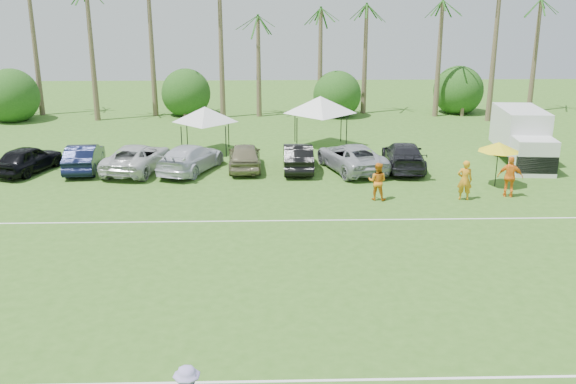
{
  "coord_description": "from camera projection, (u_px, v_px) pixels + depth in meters",
  "views": [
    {
      "loc": [
        0.66,
        -12.17,
        9.54
      ],
      "look_at": [
        1.39,
        13.07,
        1.6
      ],
      "focal_mm": 40.0,
      "sensor_mm": 36.0,
      "label": 1
    }
  ],
  "objects": [
    {
      "name": "field_lines",
      "position": [
        252.0,
        280.0,
        22.08
      ],
      "size": [
        80.0,
        12.1,
        0.01
      ],
      "color": "white",
      "rests_on": "ground"
    },
    {
      "name": "palm_tree_1",
      "position": [
        32.0,
        8.0,
        47.71
      ],
      "size": [
        2.4,
        2.4,
        9.9
      ],
      "color": "brown",
      "rests_on": "ground"
    },
    {
      "name": "palm_tree_4",
      "position": [
        207.0,
        19.0,
        48.33
      ],
      "size": [
        2.4,
        2.4,
        8.9
      ],
      "color": "brown",
      "rests_on": "ground"
    },
    {
      "name": "palm_tree_5",
      "position": [
        260.0,
        7.0,
        48.18
      ],
      "size": [
        2.4,
        2.4,
        9.9
      ],
      "color": "brown",
      "rests_on": "ground"
    },
    {
      "name": "palm_tree_8",
      "position": [
        431.0,
        19.0,
        48.8
      ],
      "size": [
        2.4,
        2.4,
        8.9
      ],
      "color": "brown",
      "rests_on": "ground"
    },
    {
      "name": "palm_tree_9",
      "position": [
        497.0,
        7.0,
        48.68
      ],
      "size": [
        2.4,
        2.4,
        9.9
      ],
      "color": "brown",
      "rests_on": "ground"
    },
    {
      "name": "bush_tree_0",
      "position": [
        21.0,
        94.0,
        50.58
      ],
      "size": [
        4.0,
        4.0,
        4.0
      ],
      "color": "brown",
      "rests_on": "ground"
    },
    {
      "name": "bush_tree_1",
      "position": [
        186.0,
        93.0,
        50.94
      ],
      "size": [
        4.0,
        4.0,
        4.0
      ],
      "color": "brown",
      "rests_on": "ground"
    },
    {
      "name": "bush_tree_2",
      "position": [
        336.0,
        92.0,
        51.27
      ],
      "size": [
        4.0,
        4.0,
        4.0
      ],
      "color": "brown",
      "rests_on": "ground"
    },
    {
      "name": "bush_tree_3",
      "position": [
        460.0,
        92.0,
        51.54
      ],
      "size": [
        4.0,
        4.0,
        4.0
      ],
      "color": "brown",
      "rests_on": "ground"
    },
    {
      "name": "sideline_player_a",
      "position": [
        465.0,
        180.0,
        30.38
      ],
      "size": [
        0.77,
        0.58,
        1.93
      ],
      "primitive_type": "imported",
      "rotation": [
        0.0,
        0.0,
        2.97
      ],
      "color": "orange",
      "rests_on": "ground"
    },
    {
      "name": "sideline_player_b",
      "position": [
        377.0,
        181.0,
        30.38
      ],
      "size": [
        1.07,
        0.95,
        1.82
      ],
      "primitive_type": "imported",
      "rotation": [
        0.0,
        0.0,
        2.8
      ],
      "color": "orange",
      "rests_on": "ground"
    },
    {
      "name": "sideline_player_c",
      "position": [
        510.0,
        177.0,
        30.8
      ],
      "size": [
        1.27,
        0.84,
        2.01
      ],
      "primitive_type": "imported",
      "rotation": [
        0.0,
        0.0,
        2.81
      ],
      "color": "orange",
      "rests_on": "ground"
    },
    {
      "name": "box_truck",
      "position": [
        523.0,
        136.0,
        36.59
      ],
      "size": [
        2.73,
        6.12,
        3.07
      ],
      "rotation": [
        0.0,
        0.0,
        -0.09
      ],
      "color": "silver",
      "rests_on": "ground"
    },
    {
      "name": "canopy_tent_left",
      "position": [
        205.0,
        107.0,
        38.87
      ],
      "size": [
        4.08,
        4.08,
        3.3
      ],
      "color": "black",
      "rests_on": "ground"
    },
    {
      "name": "canopy_tent_right",
      "position": [
        320.0,
        96.0,
        40.1
      ],
      "size": [
        4.67,
        4.67,
        3.79
      ],
      "color": "black",
      "rests_on": "ground"
    },
    {
      "name": "market_umbrella",
      "position": [
        499.0,
        147.0,
        32.14
      ],
      "size": [
        2.07,
        2.07,
        2.31
      ],
      "color": "black",
      "rests_on": "ground"
    },
    {
      "name": "parked_car_0",
      "position": [
        28.0,
        159.0,
        35.05
      ],
      "size": [
        3.06,
        4.75,
        1.5
      ],
      "primitive_type": "imported",
      "rotation": [
        0.0,
        0.0,
        2.83
      ],
      "color": "black",
      "rests_on": "ground"
    },
    {
      "name": "parked_car_1",
      "position": [
        84.0,
        157.0,
        35.4
      ],
      "size": [
        2.0,
        4.69,
        1.5
      ],
      "primitive_type": "imported",
      "rotation": [
        0.0,
        0.0,
        3.23
      ],
      "color": "black",
      "rests_on": "ground"
    },
    {
      "name": "parked_car_2",
      "position": [
        137.0,
        158.0,
        35.33
      ],
      "size": [
        3.48,
        5.79,
        1.5
      ],
      "primitive_type": "imported",
      "rotation": [
        0.0,
        0.0,
        2.95
      ],
      "color": "silver",
      "rests_on": "ground"
    },
    {
      "name": "parked_car_3",
      "position": [
        191.0,
        158.0,
        35.24
      ],
      "size": [
        3.78,
        5.59,
        1.5
      ],
      "primitive_type": "imported",
      "rotation": [
        0.0,
        0.0,
        2.79
      ],
      "color": "silver",
      "rests_on": "ground"
    },
    {
      "name": "parked_car_4",
      "position": [
        245.0,
        156.0,
        35.68
      ],
      "size": [
        1.96,
        4.49,
        1.5
      ],
      "primitive_type": "imported",
      "rotation": [
        0.0,
        0.0,
        3.18
      ],
      "color": "#7B7454",
      "rests_on": "ground"
    },
    {
      "name": "parked_car_5",
      "position": [
        298.0,
        157.0,
        35.55
      ],
      "size": [
        1.61,
        4.57,
        1.5
      ],
      "primitive_type": "imported",
      "rotation": [
        0.0,
        0.0,
        3.14
      ],
      "color": "black",
      "rests_on": "ground"
    },
    {
      "name": "parked_car_6",
      "position": [
        351.0,
        157.0,
        35.45
      ],
      "size": [
        3.97,
        5.91,
        1.5
      ],
      "primitive_type": "imported",
      "rotation": [
        0.0,
        0.0,
        3.44
      ],
      "color": "#A4A7AE",
      "rests_on": "ground"
    },
    {
      "name": "parked_car_7",
      "position": [
        404.0,
        156.0,
        35.72
      ],
      "size": [
        2.54,
        5.34,
        1.5
      ],
      "primitive_type": "imported",
      "rotation": [
        0.0,
        0.0,
        3.06
      ],
      "color": "black",
      "rests_on": "ground"
    }
  ]
}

